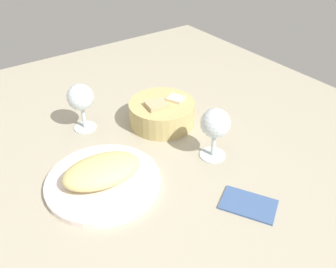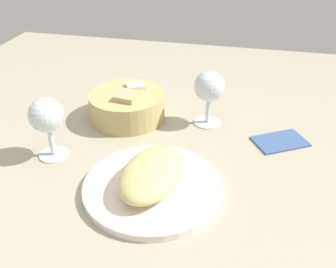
# 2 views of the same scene
# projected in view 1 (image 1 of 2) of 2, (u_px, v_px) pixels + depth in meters

# --- Properties ---
(ground_plane) EXTENTS (1.40, 1.40, 0.02)m
(ground_plane) POSITION_uv_depth(u_px,v_px,m) (139.00, 160.00, 0.85)
(ground_plane) COLOR #AAA28B
(plate) EXTENTS (0.25, 0.25, 0.01)m
(plate) POSITION_uv_depth(u_px,v_px,m) (103.00, 181.00, 0.76)
(plate) COLOR white
(plate) RESTS_ON ground_plane
(omelette) EXTENTS (0.18, 0.13, 0.05)m
(omelette) POSITION_uv_depth(u_px,v_px,m) (102.00, 171.00, 0.74)
(omelette) COLOR #DCCC80
(omelette) RESTS_ON plate
(lettuce_garnish) EXTENTS (0.05, 0.05, 0.02)m
(lettuce_garnish) POSITION_uv_depth(u_px,v_px,m) (122.00, 162.00, 0.79)
(lettuce_garnish) COLOR #46872F
(lettuce_garnish) RESTS_ON plate
(bread_basket) EXTENTS (0.18, 0.18, 0.08)m
(bread_basket) POSITION_uv_depth(u_px,v_px,m) (162.00, 112.00, 0.94)
(bread_basket) COLOR tan
(bread_basket) RESTS_ON ground_plane
(wine_glass_near) EXTENTS (0.07, 0.07, 0.13)m
(wine_glass_near) POSITION_uv_depth(u_px,v_px,m) (215.00, 126.00, 0.80)
(wine_glass_near) COLOR silver
(wine_glass_near) RESTS_ON ground_plane
(wine_glass_far) EXTENTS (0.07, 0.07, 0.13)m
(wine_glass_far) POSITION_uv_depth(u_px,v_px,m) (81.00, 99.00, 0.89)
(wine_glass_far) COLOR silver
(wine_glass_far) RESTS_ON ground_plane
(folded_napkin) EXTENTS (0.12, 0.13, 0.01)m
(folded_napkin) POSITION_uv_depth(u_px,v_px,m) (249.00, 204.00, 0.71)
(folded_napkin) COLOR #3D5A8E
(folded_napkin) RESTS_ON ground_plane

